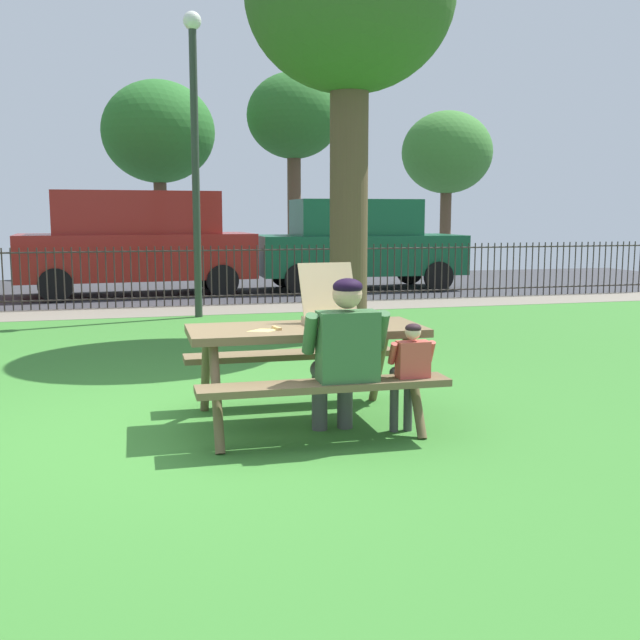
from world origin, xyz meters
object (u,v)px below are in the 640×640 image
pizza_slice_on_table (267,329)px  adult_at_table (344,352)px  child_at_table (409,368)px  pizza_box_open (334,313)px  far_tree_right (447,154)px  far_tree_midright (294,119)px  parked_car_left (137,241)px  tree_midground_left (350,6)px  parked_car_center (358,243)px  picnic_table_foreground (306,349)px  far_tree_center (158,133)px  lamp_post_walkway (195,137)px

pizza_slice_on_table → adult_at_table: size_ratio=0.20×
pizza_slice_on_table → child_at_table: size_ratio=0.28×
pizza_box_open → far_tree_right: bearing=63.3°
far_tree_midright → parked_car_left: bearing=-128.8°
tree_midground_left → adult_at_table: bearing=-107.1°
tree_midground_left → parked_car_center: size_ratio=1.24×
adult_at_table → tree_midground_left: bearing=72.9°
picnic_table_foreground → far_tree_center: bearing=91.2°
parked_car_center → far_tree_midright: 6.52m
parked_car_center → parked_car_left: bearing=-180.0°
pizza_box_open → parked_car_left: parked_car_left is taller
child_at_table → far_tree_right: size_ratio=0.18×
child_at_table → far_tree_midright: bearing=80.3°
tree_midground_left → parked_car_center: (2.08, 6.22, -3.21)m
pizza_box_open → far_tree_center: (-0.57, 15.66, 2.94)m
picnic_table_foreground → lamp_post_walkway: lamp_post_walkway is taller
child_at_table → parked_car_left: (-1.73, 10.63, 0.58)m
parked_car_center → far_tree_center: size_ratio=0.85×
adult_at_table → far_tree_center: (-0.49, 16.21, 3.15)m
picnic_table_foreground → child_at_table: size_ratio=2.12×
picnic_table_foreground → tree_midground_left: tree_midground_left is taller
tree_midground_left → lamp_post_walkway: bearing=123.7°
lamp_post_walkway → parked_car_left: size_ratio=1.00×
picnic_table_foreground → far_tree_right: far_tree_right is taller
child_at_table → parked_car_left: 10.78m
picnic_table_foreground → pizza_box_open: bearing=12.8°
pizza_slice_on_table → child_at_table: bearing=-24.6°
tree_midground_left → picnic_table_foreground: bearing=-111.2°
picnic_table_foreground → pizza_slice_on_table: pizza_slice_on_table is taller
parked_car_left → pizza_slice_on_table: bearing=-85.7°
adult_at_table → far_tree_midright: (3.27, 16.21, 3.65)m
pizza_slice_on_table → tree_midground_left: bearing=65.3°
far_tree_center → tree_midground_left: bearing=-81.2°
child_at_table → lamp_post_walkway: 7.40m
far_tree_center → far_tree_right: bearing=-0.0°
picnic_table_foreground → parked_car_center: parked_car_center is taller
lamp_post_walkway → pizza_box_open: bearing=-85.9°
tree_midground_left → parked_car_center: bearing=71.5°
adult_at_table → tree_midground_left: (1.34, 4.37, 3.55)m
parked_car_center → far_tree_right: far_tree_right is taller
picnic_table_foreground → far_tree_midright: size_ratio=0.33×
pizza_slice_on_table → adult_at_table: adult_at_table is taller
far_tree_center → far_tree_midright: (3.76, -0.00, 0.50)m
pizza_box_open → pizza_slice_on_table: pizza_box_open is taller
tree_midground_left → far_tree_center: bearing=98.8°
adult_at_table → far_tree_midright: bearing=78.6°
parked_car_center → far_tree_center: far_tree_center is taller
picnic_table_foreground → lamp_post_walkway: 6.82m
child_at_table → tree_midground_left: (0.86, 4.41, 3.69)m
parked_car_center → far_tree_midright: (-0.16, 5.62, 3.30)m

